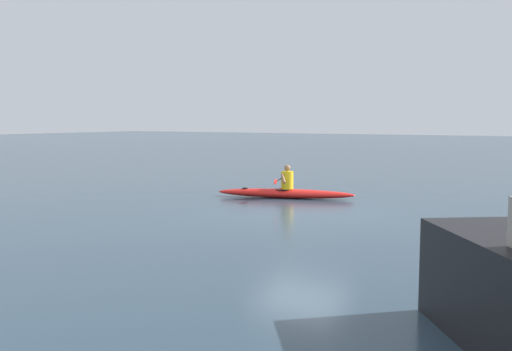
% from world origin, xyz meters
% --- Properties ---
extents(ground_plane, '(160.00, 160.00, 0.00)m').
position_xyz_m(ground_plane, '(0.00, 0.00, 0.00)').
color(ground_plane, '#283D4C').
extents(kayak, '(4.44, 1.92, 0.30)m').
position_xyz_m(kayak, '(1.75, -2.35, 0.15)').
color(kayak, red).
rests_on(kayak, ground).
extents(kayaker, '(0.77, 2.25, 0.79)m').
position_xyz_m(kayaker, '(1.71, -2.36, 0.62)').
color(kayaker, yellow).
rests_on(kayaker, kayak).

